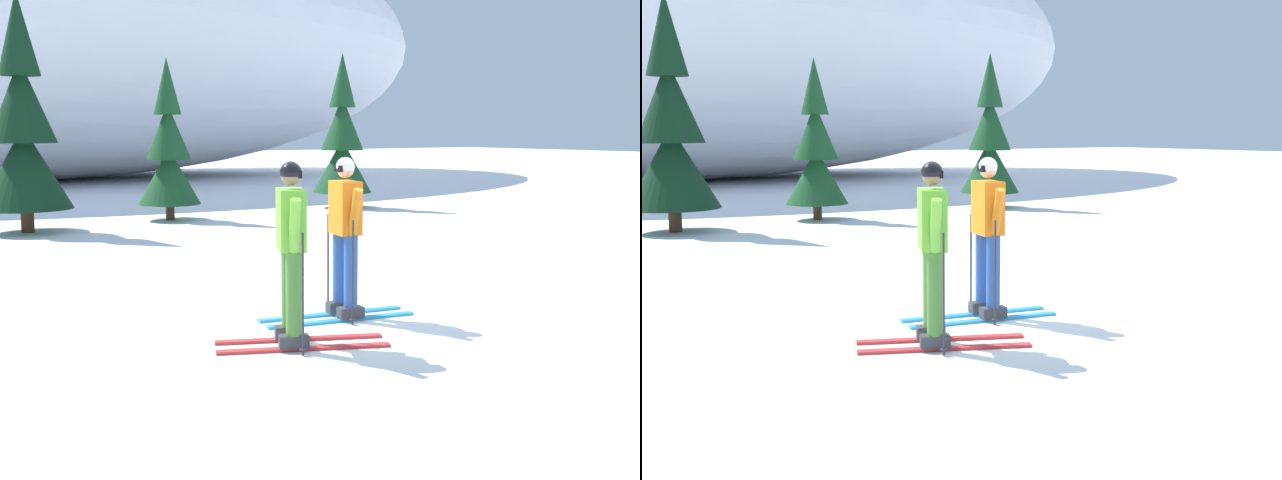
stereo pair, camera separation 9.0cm
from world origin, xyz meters
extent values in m
plane|color=white|center=(0.00, 0.00, 0.00)|extent=(120.00, 120.00, 0.00)
cube|color=red|center=(-1.06, -0.61, 0.01)|extent=(1.56, 0.76, 0.03)
cube|color=red|center=(-1.20, -0.92, 0.01)|extent=(1.56, 0.76, 0.03)
cube|color=#38383D|center=(-1.15, -0.57, 0.09)|extent=(0.31, 0.24, 0.12)
cube|color=#38383D|center=(-1.29, -0.88, 0.09)|extent=(0.31, 0.24, 0.12)
cylinder|color=#4C8433|center=(-1.15, -0.57, 0.54)|extent=(0.15, 0.15, 0.79)
cylinder|color=#4C8433|center=(-1.29, -0.88, 0.54)|extent=(0.15, 0.15, 0.79)
cube|color=#75C638|center=(-1.22, -0.73, 1.23)|extent=(0.39, 0.49, 0.58)
cylinder|color=#75C638|center=(-1.11, -0.49, 1.17)|extent=(0.20, 0.29, 0.58)
cylinder|color=#75C638|center=(-1.33, -0.97, 1.17)|extent=(0.20, 0.29, 0.58)
sphere|color=#A37556|center=(-1.22, -0.73, 1.64)|extent=(0.19, 0.19, 0.19)
sphere|color=black|center=(-1.22, -0.73, 1.67)|extent=(0.21, 0.21, 0.21)
cube|color=black|center=(-1.15, -0.76, 1.65)|extent=(0.09, 0.15, 0.07)
cylinder|color=#2D2D33|center=(-1.02, -0.43, 0.57)|extent=(0.02, 0.02, 1.15)
cylinder|color=#2D2D33|center=(-1.02, -0.43, 0.06)|extent=(0.07, 0.07, 0.01)
cylinder|color=#2D2D33|center=(-1.31, -1.08, 0.57)|extent=(0.02, 0.02, 1.15)
cylinder|color=#2D2D33|center=(-1.31, -1.08, 0.06)|extent=(0.07, 0.07, 0.01)
cube|color=#2893CC|center=(-0.27, -0.22, 0.01)|extent=(1.71, 0.42, 0.03)
cube|color=#2893CC|center=(-0.21, 0.08, 0.01)|extent=(1.71, 0.42, 0.03)
cube|color=#38383D|center=(-0.17, -0.24, 0.09)|extent=(0.30, 0.19, 0.12)
cube|color=#38383D|center=(-0.11, 0.06, 0.09)|extent=(0.30, 0.19, 0.12)
cylinder|color=#2D519E|center=(-0.17, -0.24, 0.54)|extent=(0.15, 0.15, 0.78)
cylinder|color=#2D519E|center=(-0.11, 0.06, 0.54)|extent=(0.15, 0.15, 0.78)
cube|color=orange|center=(-0.14, -0.09, 1.22)|extent=(0.31, 0.42, 0.58)
cylinder|color=orange|center=(-0.19, -0.33, 1.17)|extent=(0.15, 0.29, 0.58)
cylinder|color=orange|center=(-0.10, 0.15, 1.17)|extent=(0.15, 0.29, 0.58)
sphere|color=beige|center=(-0.14, -0.09, 1.64)|extent=(0.19, 0.19, 0.19)
sphere|color=white|center=(-0.14, -0.09, 1.67)|extent=(0.21, 0.21, 0.21)
cube|color=black|center=(-0.22, -0.07, 1.65)|extent=(0.06, 0.15, 0.07)
cylinder|color=#2D2D33|center=(-0.26, -0.40, 0.56)|extent=(0.02, 0.02, 1.13)
cylinder|color=#2D2D33|center=(-0.26, -0.40, 0.06)|extent=(0.07, 0.07, 0.01)
cylinder|color=#2D2D33|center=(-0.14, 0.25, 0.56)|extent=(0.02, 0.02, 1.13)
cylinder|color=#2D2D33|center=(-0.14, 0.25, 0.06)|extent=(0.07, 0.07, 0.01)
cylinder|color=#47301E|center=(-1.39, 9.29, 0.32)|extent=(0.26, 0.26, 0.64)
cone|color=black|center=(-1.39, 9.29, 1.30)|extent=(1.84, 1.84, 1.65)
cone|color=black|center=(-1.39, 9.29, 2.62)|extent=(1.33, 1.33, 1.65)
cone|color=black|center=(-1.39, 9.29, 3.94)|extent=(0.81, 0.81, 1.65)
cylinder|color=#47301E|center=(1.86, 9.73, 0.25)|extent=(0.20, 0.20, 0.50)
cone|color=#194723|center=(1.86, 9.73, 1.00)|extent=(1.42, 1.42, 1.27)
cone|color=#194723|center=(1.86, 9.73, 2.02)|extent=(1.02, 1.02, 1.27)
cone|color=#194723|center=(1.86, 9.73, 3.04)|extent=(0.62, 0.62, 1.27)
cylinder|color=#47301E|center=(6.80, 9.91, 0.27)|extent=(0.22, 0.22, 0.55)
cone|color=#194723|center=(6.80, 9.91, 1.11)|extent=(1.56, 1.56, 1.40)
cone|color=#194723|center=(6.80, 9.91, 2.23)|extent=(1.13, 1.13, 1.40)
cone|color=#194723|center=(6.80, 9.91, 3.35)|extent=(0.69, 0.69, 1.40)
ellipsoid|color=white|center=(2.63, 26.39, 5.90)|extent=(36.05, 20.42, 11.80)
camera|label=1|loc=(-4.95, -6.91, 2.07)|focal=43.30mm
camera|label=2|loc=(-4.88, -6.96, 2.07)|focal=43.30mm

